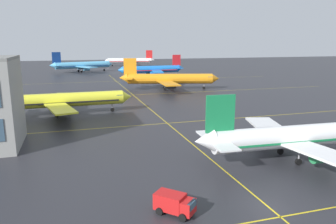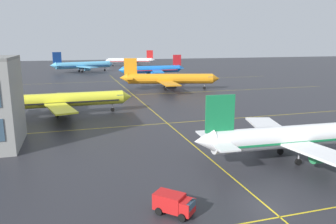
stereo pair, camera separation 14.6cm
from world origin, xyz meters
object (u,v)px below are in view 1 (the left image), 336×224
at_px(airliner_front_gate, 298,136).
at_px(airliner_far_left_stand, 152,69).
at_px(service_truck_red_van, 175,203).
at_px(airliner_far_right_stand, 82,65).
at_px(airliner_second_row, 62,100).
at_px(airliner_distant_taxiway, 130,61).
at_px(airliner_third_row, 169,79).

distance_m(airliner_front_gate, airliner_far_left_stand, 121.16).
bearing_deg(service_truck_red_van, airliner_far_right_stand, 90.95).
distance_m(airliner_second_row, service_truck_red_van, 52.94).
bearing_deg(airliner_front_gate, service_truck_red_van, -156.39).
relative_size(airliner_distant_taxiway, service_truck_red_van, 8.62).
bearing_deg(airliner_distant_taxiway, airliner_far_left_stand, -91.78).
bearing_deg(airliner_distant_taxiway, airliner_second_row, -106.02).
distance_m(airliner_front_gate, airliner_second_row, 54.03).
xyz_separation_m(airliner_third_row, service_truck_red_van, (-25.10, -84.79, -2.75)).
height_order(airliner_second_row, service_truck_red_van, airliner_second_row).
height_order(airliner_second_row, airliner_distant_taxiway, airliner_distant_taxiway).
height_order(airliner_second_row, airliner_far_left_stand, airliner_far_left_stand).
xyz_separation_m(airliner_third_row, airliner_far_left_stand, (5.14, 45.96, -0.23)).
relative_size(airliner_third_row, airliner_distant_taxiway, 1.01).
distance_m(airliner_distant_taxiway, service_truck_red_van, 208.90).
height_order(airliner_third_row, airliner_far_left_stand, airliner_third_row).
height_order(airliner_second_row, airliner_third_row, airliner_third_row).
distance_m(airliner_far_right_stand, airliner_distant_taxiway, 52.76).
xyz_separation_m(airliner_second_row, airliner_distant_taxiway, (44.43, 154.79, 0.32)).
bearing_deg(service_truck_red_van, airliner_distant_taxiway, 81.03).
distance_m(airliner_front_gate, service_truck_red_van, 24.67).
relative_size(airliner_third_row, service_truck_red_van, 8.66).
relative_size(airliner_far_right_stand, airliner_distant_taxiway, 1.02).
relative_size(airliner_far_left_stand, airliner_distant_taxiway, 0.96).
xyz_separation_m(airliner_front_gate, airliner_far_right_stand, (-25.28, 157.33, 0.51)).
relative_size(airliner_front_gate, airliner_distant_taxiway, 0.91).
distance_m(airliner_third_row, airliner_far_left_stand, 46.24).
bearing_deg(service_truck_red_van, airliner_third_row, 73.51).
relative_size(airliner_third_row, airliner_far_left_stand, 1.05).
height_order(airliner_front_gate, airliner_second_row, airliner_second_row).
relative_size(airliner_front_gate, airliner_second_row, 0.99).
relative_size(airliner_far_left_stand, airliner_far_right_stand, 0.94).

